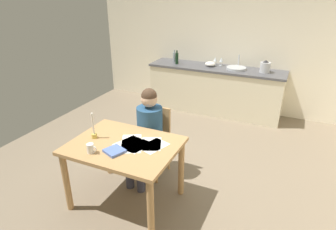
{
  "coord_description": "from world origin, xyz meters",
  "views": [
    {
      "loc": [
        1.4,
        -3.02,
        2.3
      ],
      "look_at": [
        0.05,
        -0.07,
        0.85
      ],
      "focal_mm": 30.95,
      "sensor_mm": 36.0,
      "label": 1
    }
  ],
  "objects_px": {
    "bottle_oil": "(174,57)",
    "bottle_vinegar": "(177,58)",
    "person_seated": "(147,130)",
    "sink_unit": "(236,68)",
    "mixing_bowl": "(210,64)",
    "candlestick": "(94,131)",
    "wine_glass_by_kettle": "(215,59)",
    "wine_glass_near_sink": "(221,60)",
    "book_magazine": "(114,151)",
    "dining_table": "(124,153)",
    "coffee_mug": "(91,148)",
    "chair_at_table": "(153,137)",
    "stovetop_kettle": "(265,67)"
  },
  "relations": [
    {
      "from": "bottle_oil",
      "to": "wine_glass_by_kettle",
      "type": "height_order",
      "value": "bottle_oil"
    },
    {
      "from": "candlestick",
      "to": "wine_glass_by_kettle",
      "type": "bearing_deg",
      "value": 81.86
    },
    {
      "from": "coffee_mug",
      "to": "mixing_bowl",
      "type": "distance_m",
      "value": 3.33
    },
    {
      "from": "coffee_mug",
      "to": "candlestick",
      "type": "bearing_deg",
      "value": 121.78
    },
    {
      "from": "book_magazine",
      "to": "sink_unit",
      "type": "height_order",
      "value": "sink_unit"
    },
    {
      "from": "bottle_vinegar",
      "to": "mixing_bowl",
      "type": "bearing_deg",
      "value": 9.17
    },
    {
      "from": "mixing_bowl",
      "to": "sink_unit",
      "type": "bearing_deg",
      "value": -1.84
    },
    {
      "from": "mixing_bowl",
      "to": "chair_at_table",
      "type": "bearing_deg",
      "value": -90.62
    },
    {
      "from": "candlestick",
      "to": "stovetop_kettle",
      "type": "relative_size",
      "value": 1.37
    },
    {
      "from": "chair_at_table",
      "to": "mixing_bowl",
      "type": "xyz_separation_m",
      "value": [
        0.03,
        2.34,
        0.44
      ]
    },
    {
      "from": "dining_table",
      "to": "wine_glass_by_kettle",
      "type": "xyz_separation_m",
      "value": [
        0.08,
        3.16,
        0.37
      ]
    },
    {
      "from": "candlestick",
      "to": "sink_unit",
      "type": "bearing_deg",
      "value": 73.43
    },
    {
      "from": "person_seated",
      "to": "sink_unit",
      "type": "bearing_deg",
      "value": 77.8
    },
    {
      "from": "book_magazine",
      "to": "bottle_vinegar",
      "type": "distance_m",
      "value": 3.17
    },
    {
      "from": "chair_at_table",
      "to": "candlestick",
      "type": "distance_m",
      "value": 0.86
    },
    {
      "from": "candlestick",
      "to": "mixing_bowl",
      "type": "height_order",
      "value": "candlestick"
    },
    {
      "from": "wine_glass_by_kettle",
      "to": "bottle_vinegar",
      "type": "bearing_deg",
      "value": -161.63
    },
    {
      "from": "sink_unit",
      "to": "bottle_vinegar",
      "type": "distance_m",
      "value": 1.16
    },
    {
      "from": "candlestick",
      "to": "coffee_mug",
      "type": "bearing_deg",
      "value": -58.22
    },
    {
      "from": "chair_at_table",
      "to": "coffee_mug",
      "type": "distance_m",
      "value": 1.04
    },
    {
      "from": "dining_table",
      "to": "person_seated",
      "type": "bearing_deg",
      "value": 90.9
    },
    {
      "from": "book_magazine",
      "to": "stovetop_kettle",
      "type": "height_order",
      "value": "stovetop_kettle"
    },
    {
      "from": "chair_at_table",
      "to": "wine_glass_near_sink",
      "type": "distance_m",
      "value": 2.53
    },
    {
      "from": "chair_at_table",
      "to": "person_seated",
      "type": "bearing_deg",
      "value": -92.25
    },
    {
      "from": "bottle_oil",
      "to": "dining_table",
      "type": "bearing_deg",
      "value": -76.49
    },
    {
      "from": "dining_table",
      "to": "coffee_mug",
      "type": "distance_m",
      "value": 0.39
    },
    {
      "from": "chair_at_table",
      "to": "stovetop_kettle",
      "type": "bearing_deg",
      "value": 66.02
    },
    {
      "from": "mixing_bowl",
      "to": "coffee_mug",
      "type": "bearing_deg",
      "value": -93.92
    },
    {
      "from": "dining_table",
      "to": "person_seated",
      "type": "relative_size",
      "value": 0.96
    },
    {
      "from": "sink_unit",
      "to": "bottle_vinegar",
      "type": "bearing_deg",
      "value": -175.61
    },
    {
      "from": "person_seated",
      "to": "mixing_bowl",
      "type": "height_order",
      "value": "person_seated"
    },
    {
      "from": "sink_unit",
      "to": "mixing_bowl",
      "type": "height_order",
      "value": "sink_unit"
    },
    {
      "from": "bottle_oil",
      "to": "wine_glass_near_sink",
      "type": "xyz_separation_m",
      "value": [
        0.93,
        0.11,
        0.01
      ]
    },
    {
      "from": "candlestick",
      "to": "bottle_vinegar",
      "type": "height_order",
      "value": "bottle_vinegar"
    },
    {
      "from": "bottle_oil",
      "to": "candlestick",
      "type": "bearing_deg",
      "value": -83.31
    },
    {
      "from": "bottle_oil",
      "to": "wine_glass_by_kettle",
      "type": "relative_size",
      "value": 1.56
    },
    {
      "from": "chair_at_table",
      "to": "candlestick",
      "type": "relative_size",
      "value": 2.95
    },
    {
      "from": "wine_glass_by_kettle",
      "to": "bottle_oil",
      "type": "bearing_deg",
      "value": -172.53
    },
    {
      "from": "bottle_oil",
      "to": "bottle_vinegar",
      "type": "relative_size",
      "value": 0.91
    },
    {
      "from": "person_seated",
      "to": "candlestick",
      "type": "bearing_deg",
      "value": -123.49
    },
    {
      "from": "sink_unit",
      "to": "coffee_mug",
      "type": "bearing_deg",
      "value": -102.5
    },
    {
      "from": "dining_table",
      "to": "book_magazine",
      "type": "xyz_separation_m",
      "value": [
        0.0,
        -0.18,
        0.13
      ]
    },
    {
      "from": "wine_glass_near_sink",
      "to": "stovetop_kettle",
      "type": "bearing_deg",
      "value": -10.23
    },
    {
      "from": "coffee_mug",
      "to": "candlestick",
      "type": "height_order",
      "value": "candlestick"
    },
    {
      "from": "coffee_mug",
      "to": "book_magazine",
      "type": "xyz_separation_m",
      "value": [
        0.21,
        0.11,
        -0.04
      ]
    },
    {
      "from": "wine_glass_by_kettle",
      "to": "mixing_bowl",
      "type": "bearing_deg",
      "value": -113.82
    },
    {
      "from": "bottle_vinegar",
      "to": "chair_at_table",
      "type": "bearing_deg",
      "value": -74.44
    },
    {
      "from": "candlestick",
      "to": "wine_glass_by_kettle",
      "type": "height_order",
      "value": "candlestick"
    },
    {
      "from": "stovetop_kettle",
      "to": "mixing_bowl",
      "type": "bearing_deg",
      "value": 178.85
    },
    {
      "from": "candlestick",
      "to": "book_magazine",
      "type": "bearing_deg",
      "value": -23.18
    }
  ]
}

